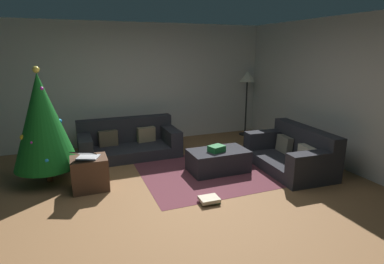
{
  "coord_description": "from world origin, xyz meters",
  "views": [
    {
      "loc": [
        -1.28,
        -3.73,
        2.03
      ],
      "look_at": [
        0.49,
        0.78,
        0.75
      ],
      "focal_mm": 29.11,
      "sensor_mm": 36.0,
      "label": 1
    }
  ],
  "objects_px": {
    "couch_left": "(128,142)",
    "ottoman": "(218,161)",
    "laptop": "(87,156)",
    "corner_lamp": "(247,81)",
    "christmas_tree": "(43,121)",
    "gift_box": "(217,149)",
    "side_table": "(90,173)",
    "couch_right": "(293,153)",
    "tv_remote": "(216,150)",
    "book_stack": "(209,200)"
  },
  "relations": [
    {
      "from": "couch_left",
      "to": "ottoman",
      "type": "xyz_separation_m",
      "value": [
        1.27,
        -1.46,
        -0.07
      ]
    },
    {
      "from": "laptop",
      "to": "corner_lamp",
      "type": "distance_m",
      "value": 4.32
    },
    {
      "from": "couch_left",
      "to": "christmas_tree",
      "type": "bearing_deg",
      "value": 30.66
    },
    {
      "from": "gift_box",
      "to": "side_table",
      "type": "distance_m",
      "value": 2.06
    },
    {
      "from": "couch_right",
      "to": "ottoman",
      "type": "relative_size",
      "value": 1.65
    },
    {
      "from": "tv_remote",
      "to": "side_table",
      "type": "bearing_deg",
      "value": -153.28
    },
    {
      "from": "side_table",
      "to": "corner_lamp",
      "type": "height_order",
      "value": "corner_lamp"
    },
    {
      "from": "couch_left",
      "to": "ottoman",
      "type": "bearing_deg",
      "value": 130.64
    },
    {
      "from": "ottoman",
      "to": "laptop",
      "type": "height_order",
      "value": "laptop"
    },
    {
      "from": "tv_remote",
      "to": "laptop",
      "type": "bearing_deg",
      "value": -151.67
    },
    {
      "from": "side_table",
      "to": "corner_lamp",
      "type": "relative_size",
      "value": 0.34
    },
    {
      "from": "laptop",
      "to": "book_stack",
      "type": "distance_m",
      "value": 1.88
    },
    {
      "from": "tv_remote",
      "to": "corner_lamp",
      "type": "xyz_separation_m",
      "value": [
        1.73,
        1.93,
        0.93
      ]
    },
    {
      "from": "couch_right",
      "to": "ottoman",
      "type": "xyz_separation_m",
      "value": [
        -1.27,
        0.38,
        -0.09
      ]
    },
    {
      "from": "book_stack",
      "to": "corner_lamp",
      "type": "xyz_separation_m",
      "value": [
        2.3,
        2.91,
        1.27
      ]
    },
    {
      "from": "christmas_tree",
      "to": "book_stack",
      "type": "xyz_separation_m",
      "value": [
        2.08,
        -1.6,
        -0.94
      ]
    },
    {
      "from": "couch_left",
      "to": "tv_remote",
      "type": "xyz_separation_m",
      "value": [
        1.22,
        -1.48,
        0.13
      ]
    },
    {
      "from": "laptop",
      "to": "corner_lamp",
      "type": "xyz_separation_m",
      "value": [
        3.8,
        1.91,
        0.77
      ]
    },
    {
      "from": "couch_right",
      "to": "ottoman",
      "type": "bearing_deg",
      "value": 76.75
    },
    {
      "from": "gift_box",
      "to": "corner_lamp",
      "type": "xyz_separation_m",
      "value": [
        1.73,
        1.95,
        0.89
      ]
    },
    {
      "from": "corner_lamp",
      "to": "gift_box",
      "type": "bearing_deg",
      "value": -131.61
    },
    {
      "from": "couch_right",
      "to": "book_stack",
      "type": "bearing_deg",
      "value": 111.57
    },
    {
      "from": "christmas_tree",
      "to": "side_table",
      "type": "xyz_separation_m",
      "value": [
        0.59,
        -0.54,
        -0.73
      ]
    },
    {
      "from": "laptop",
      "to": "book_stack",
      "type": "bearing_deg",
      "value": -33.57
    },
    {
      "from": "gift_box",
      "to": "couch_right",
      "type": "bearing_deg",
      "value": -14.03
    },
    {
      "from": "laptop",
      "to": "corner_lamp",
      "type": "bearing_deg",
      "value": 26.61
    },
    {
      "from": "christmas_tree",
      "to": "corner_lamp",
      "type": "xyz_separation_m",
      "value": [
        4.37,
        1.31,
        0.33
      ]
    },
    {
      "from": "couch_left",
      "to": "tv_remote",
      "type": "relative_size",
      "value": 11.91
    },
    {
      "from": "gift_box",
      "to": "book_stack",
      "type": "xyz_separation_m",
      "value": [
        -0.56,
        -0.95,
        -0.38
      ]
    },
    {
      "from": "couch_right",
      "to": "gift_box",
      "type": "distance_m",
      "value": 1.38
    },
    {
      "from": "laptop",
      "to": "corner_lamp",
      "type": "relative_size",
      "value": 0.31
    },
    {
      "from": "tv_remote",
      "to": "ottoman",
      "type": "bearing_deg",
      "value": 51.23
    },
    {
      "from": "couch_left",
      "to": "ottoman",
      "type": "height_order",
      "value": "couch_left"
    },
    {
      "from": "tv_remote",
      "to": "christmas_tree",
      "type": "xyz_separation_m",
      "value": [
        -2.64,
        0.62,
        0.6
      ]
    },
    {
      "from": "side_table",
      "to": "corner_lamp",
      "type": "bearing_deg",
      "value": 26.07
    },
    {
      "from": "side_table",
      "to": "book_stack",
      "type": "bearing_deg",
      "value": -35.5
    },
    {
      "from": "couch_right",
      "to": "gift_box",
      "type": "bearing_deg",
      "value": 79.37
    },
    {
      "from": "couch_left",
      "to": "laptop",
      "type": "relative_size",
      "value": 3.97
    },
    {
      "from": "couch_left",
      "to": "book_stack",
      "type": "relative_size",
      "value": 6.27
    },
    {
      "from": "couch_right",
      "to": "christmas_tree",
      "type": "distance_m",
      "value": 4.15
    },
    {
      "from": "tv_remote",
      "to": "side_table",
      "type": "height_order",
      "value": "side_table"
    },
    {
      "from": "couch_left",
      "to": "tv_remote",
      "type": "bearing_deg",
      "value": 129.02
    },
    {
      "from": "ottoman",
      "to": "tv_remote",
      "type": "relative_size",
      "value": 6.23
    },
    {
      "from": "christmas_tree",
      "to": "corner_lamp",
      "type": "height_order",
      "value": "christmas_tree"
    },
    {
      "from": "christmas_tree",
      "to": "laptop",
      "type": "bearing_deg",
      "value": -46.52
    },
    {
      "from": "gift_box",
      "to": "laptop",
      "type": "xyz_separation_m",
      "value": [
        -2.07,
        0.05,
        0.12
      ]
    },
    {
      "from": "ottoman",
      "to": "book_stack",
      "type": "relative_size",
      "value": 3.28
    },
    {
      "from": "gift_box",
      "to": "corner_lamp",
      "type": "height_order",
      "value": "corner_lamp"
    },
    {
      "from": "ottoman",
      "to": "book_stack",
      "type": "height_order",
      "value": "ottoman"
    },
    {
      "from": "book_stack",
      "to": "corner_lamp",
      "type": "distance_m",
      "value": 3.92
    }
  ]
}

